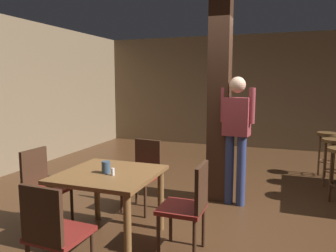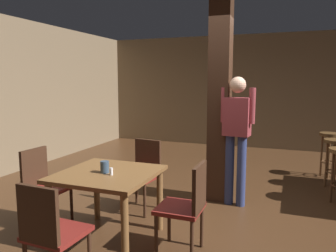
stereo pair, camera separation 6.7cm
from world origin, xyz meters
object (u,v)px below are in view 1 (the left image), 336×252
at_px(chair_south, 53,231).
at_px(standing_person, 236,131).
at_px(bar_stool_mid, 333,151).
at_px(dining_table, 109,183).
at_px(salt_shaker, 113,172).
at_px(napkin_cup, 106,167).
at_px(chair_west, 43,184).
at_px(chair_east, 189,204).
at_px(bar_stool_far, 327,144).
at_px(chair_north, 143,171).

height_order(chair_south, standing_person, standing_person).
bearing_deg(bar_stool_mid, dining_table, -131.73).
bearing_deg(bar_stool_mid, salt_shaker, -129.82).
height_order(dining_table, bar_stool_mid, bar_stool_mid).
bearing_deg(napkin_cup, dining_table, 64.82).
relative_size(dining_table, chair_west, 1.08).
distance_m(chair_east, chair_west, 1.73).
xyz_separation_m(chair_south, chair_east, (0.83, 0.92, 0.00)).
bearing_deg(salt_shaker, napkin_cup, 155.12).
height_order(chair_west, bar_stool_mid, chair_west).
bearing_deg(chair_east, dining_table, -179.41).
xyz_separation_m(chair_west, salt_shaker, (0.96, -0.10, 0.26)).
bearing_deg(standing_person, napkin_cup, -126.35).
relative_size(chair_south, chair_west, 1.00).
bearing_deg(chair_west, bar_stool_mid, 39.21).
distance_m(chair_east, bar_stool_mid, 3.11).
relative_size(dining_table, salt_shaker, 13.08).
distance_m(salt_shaker, standing_person, 1.85).
relative_size(chair_west, bar_stool_far, 1.14).
relative_size(napkin_cup, standing_person, 0.07).
distance_m(chair_west, salt_shaker, 1.00).
bearing_deg(standing_person, chair_west, -143.72).
bearing_deg(chair_north, bar_stool_mid, 36.44).
distance_m(dining_table, chair_east, 0.87).
relative_size(salt_shaker, bar_stool_far, 0.09).
height_order(chair_north, bar_stool_far, chair_north).
bearing_deg(salt_shaker, chair_south, -94.53).
distance_m(napkin_cup, bar_stool_far, 4.15).
relative_size(chair_south, napkin_cup, 7.34).
bearing_deg(chair_north, chair_west, -133.95).
relative_size(napkin_cup, salt_shaker, 1.65).
xyz_separation_m(chair_north, chair_east, (0.88, -0.90, 0.00)).
bearing_deg(dining_table, bar_stool_mid, 48.27).
relative_size(chair_south, standing_person, 0.52).
relative_size(chair_south, chair_north, 1.00).
distance_m(chair_south, bar_stool_mid, 4.33).
distance_m(salt_shaker, bar_stool_far, 4.13).
xyz_separation_m(chair_west, bar_stool_mid, (3.29, 2.68, 0.07)).
bearing_deg(bar_stool_mid, chair_west, -140.79).
relative_size(chair_east, bar_stool_mid, 1.15).
distance_m(chair_north, standing_person, 1.33).
xyz_separation_m(chair_north, salt_shaker, (0.11, -0.99, 0.26)).
bearing_deg(chair_south, bar_stool_far, 60.95).
xyz_separation_m(standing_person, bar_stool_mid, (1.33, 1.25, -0.43)).
xyz_separation_m(bar_stool_mid, bar_stool_far, (-0.03, 0.64, -0.00)).
bearing_deg(standing_person, chair_south, -114.05).
distance_m(standing_person, bar_stool_mid, 1.87).
xyz_separation_m(dining_table, standing_person, (1.08, 1.46, 0.39)).
distance_m(chair_north, napkin_cup, 0.98).
bearing_deg(chair_north, bar_stool_far, 45.33).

